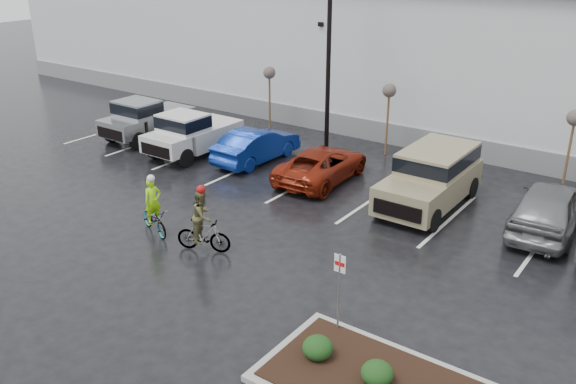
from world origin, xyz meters
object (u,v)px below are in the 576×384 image
Objects in this scene: pickup_silver at (152,117)px; sapling_east at (574,122)px; sapling_west at (269,76)px; cyclist_olive at (203,227)px; lamppost at (329,22)px; car_grey at (549,207)px; fire_lane_sign at (339,284)px; car_red at (322,165)px; pickup_white at (198,131)px; car_blue at (257,145)px; sapling_mid at (389,94)px; suv_tan at (429,180)px; cyclist_hivis at (154,215)px.

sapling_east is at bearing 12.98° from pickup_silver.
sapling_west reaches higher than cyclist_olive.
lamppost is 1.88× the size of car_grey.
fire_lane_sign is at bearing -99.75° from sapling_east.
fire_lane_sign is 10.34m from car_red.
fire_lane_sign is 0.42× the size of pickup_white.
sapling_west is 5.10m from car_blue.
sapling_east is at bearing 0.00° from sapling_mid.
sapling_west is 0.63× the size of suv_tan.
suv_tan is (8.03, -0.26, 0.30)m from car_blue.
suv_tan is at bearing 99.36° from fire_lane_sign.
fire_lane_sign is (-2.20, -12.80, -1.32)m from sapling_east.
pickup_white is 1.06× the size of car_grey.
pickup_white reaches higher than car_blue.
pickup_white is at bearing -7.47° from pickup_silver.
lamppost is 4.25× the size of cyclist_olive.
sapling_east is at bearing 0.00° from sapling_west.
cyclist_olive is (0.30, -7.16, 0.14)m from car_red.
pickup_silver is (-10.49, -4.15, -1.75)m from sapling_mid.
sapling_mid reaches higher than cyclist_olive.
car_grey is (12.01, 0.19, 0.11)m from car_blue.
pickup_white is (3.46, -0.45, 0.00)m from pickup_silver.
car_red is at bearing -151.80° from sapling_east.
cyclist_olive is (-4.20, -7.19, -0.23)m from suv_tan.
sapling_west reaches higher than car_grey.
sapling_mid is 7.50m from sapling_east.
sapling_east is at bearing -159.64° from car_blue.
pickup_white is 9.64m from cyclist_olive.
pickup_silver is at bearing 2.03° from car_blue.
sapling_west is 1.45× the size of fire_lane_sign.
sapling_mid is at bearing -22.60° from cyclist_olive.
sapling_east is 0.62× the size of pickup_white.
fire_lane_sign is 0.45× the size of car_grey.
car_grey is at bearing -177.95° from car_blue.
pickup_white is at bearing 52.12° from cyclist_hivis.
sapling_east is (10.00, 1.00, -2.96)m from lamppost.
cyclist_olive is at bearing 166.93° from fire_lane_sign.
sapling_east is at bearing 50.16° from suv_tan.
lamppost is 6.05m from car_blue.
sapling_mid is 11.66m from cyclist_olive.
pickup_silver is 3.49m from pickup_white.
car_blue is at bearing -2.47° from car_grey.
pickup_white is 2.40× the size of cyclist_olive.
pickup_silver is 1.02× the size of suv_tan.
sapling_west is at bearing -39.77° from car_red.
sapling_west is 6.01m from pickup_silver.
sapling_mid is 11.41m from pickup_silver.
sapling_west is 14.00m from sapling_east.
cyclist_hivis is 0.93× the size of cyclist_olive.
pickup_white is at bearing -178.49° from suv_tan.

